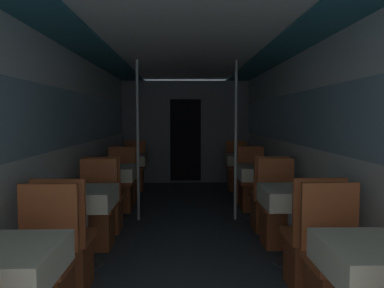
% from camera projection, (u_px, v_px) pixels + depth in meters
% --- Properties ---
extents(wall_left, '(0.05, 9.29, 2.13)m').
position_uv_depth(wall_left, '(71.00, 141.00, 4.31)').
color(wall_left, silver).
rests_on(wall_left, ground_plane).
extents(wall_right, '(0.05, 9.29, 2.13)m').
position_uv_depth(wall_right, '(302.00, 140.00, 4.37)').
color(wall_right, silver).
rests_on(wall_right, ground_plane).
extents(ceiling_panel, '(2.68, 9.29, 0.07)m').
position_uv_depth(ceiling_panel, '(187.00, 48.00, 4.26)').
color(ceiling_panel, white).
rests_on(ceiling_panel, wall_left).
extents(bulkhead_far, '(2.63, 0.09, 2.13)m').
position_uv_depth(bulkhead_far, '(185.00, 132.00, 7.83)').
color(bulkhead_far, slate).
rests_on(bulkhead_far, ground_plane).
extents(dining_table_left_0, '(0.57, 0.57, 0.72)m').
position_uv_depth(dining_table_left_0, '(2.00, 269.00, 1.91)').
color(dining_table_left_0, '#4C4C51').
rests_on(dining_table_left_0, ground_plane).
extents(chair_left_far_0, '(0.40, 0.40, 0.93)m').
position_uv_depth(chair_left_far_0, '(42.00, 284.00, 2.44)').
color(chair_left_far_0, brown).
rests_on(chair_left_far_0, ground_plane).
extents(dining_table_left_1, '(0.57, 0.57, 0.72)m').
position_uv_depth(dining_table_left_1, '(83.00, 201.00, 3.44)').
color(dining_table_left_1, '#4C4C51').
rests_on(dining_table_left_1, ground_plane).
extents(chair_left_near_1, '(0.40, 0.40, 0.93)m').
position_uv_depth(chair_left_near_1, '(66.00, 255.00, 2.95)').
color(chair_left_near_1, brown).
rests_on(chair_left_near_1, ground_plane).
extents(chair_left_far_1, '(0.40, 0.40, 0.93)m').
position_uv_depth(chair_left_far_1, '(96.00, 220.00, 3.97)').
color(chair_left_far_1, brown).
rests_on(chair_left_far_1, ground_plane).
extents(dining_table_left_2, '(0.57, 0.57, 0.72)m').
position_uv_depth(dining_table_left_2, '(114.00, 175.00, 4.97)').
color(dining_table_left_2, '#4C4C51').
rests_on(dining_table_left_2, ground_plane).
extents(chair_left_near_2, '(0.40, 0.40, 0.93)m').
position_uv_depth(chair_left_near_2, '(106.00, 208.00, 4.48)').
color(chair_left_near_2, brown).
rests_on(chair_left_near_2, ground_plane).
extents(chair_left_far_2, '(0.40, 0.40, 0.93)m').
position_uv_depth(chair_left_far_2, '(120.00, 191.00, 5.50)').
color(chair_left_far_2, brown).
rests_on(chair_left_far_2, ground_plane).
extents(support_pole_left_2, '(0.04, 0.04, 2.13)m').
position_uv_depth(support_pole_left_2, '(138.00, 141.00, 4.94)').
color(support_pole_left_2, silver).
rests_on(support_pole_left_2, ground_plane).
extents(dining_table_left_3, '(0.57, 0.57, 0.72)m').
position_uv_depth(dining_table_left_3, '(130.00, 162.00, 6.50)').
color(dining_table_left_3, '#4C4C51').
rests_on(dining_table_left_3, ground_plane).
extents(chair_left_near_3, '(0.40, 0.40, 0.93)m').
position_uv_depth(chair_left_near_3, '(126.00, 185.00, 6.01)').
color(chair_left_near_3, brown).
rests_on(chair_left_near_3, ground_plane).
extents(chair_left_far_3, '(0.40, 0.40, 0.93)m').
position_uv_depth(chair_left_far_3, '(134.00, 175.00, 7.03)').
color(chair_left_far_3, brown).
rests_on(chair_left_far_3, ground_plane).
extents(dining_table_right_0, '(0.57, 0.57, 0.72)m').
position_uv_depth(dining_table_right_0, '(379.00, 266.00, 1.95)').
color(dining_table_right_0, '#4C4C51').
rests_on(dining_table_right_0, ground_plane).
extents(chair_right_far_0, '(0.40, 0.40, 0.93)m').
position_uv_depth(chair_right_far_0, '(337.00, 281.00, 2.49)').
color(chair_right_far_0, brown).
rests_on(chair_right_far_0, ground_plane).
extents(dining_table_right_1, '(0.57, 0.57, 0.72)m').
position_uv_depth(dining_table_right_1, '(293.00, 200.00, 3.48)').
color(dining_table_right_1, '#4C4C51').
rests_on(dining_table_right_1, ground_plane).
extents(chair_right_near_1, '(0.40, 0.40, 0.93)m').
position_uv_depth(chair_right_near_1, '(311.00, 253.00, 3.00)').
color(chair_right_near_1, brown).
rests_on(chair_right_near_1, ground_plane).
extents(chair_right_far_1, '(0.40, 0.40, 0.93)m').
position_uv_depth(chair_right_far_1, '(279.00, 219.00, 4.02)').
color(chair_right_far_1, brown).
rests_on(chair_right_far_1, ground_plane).
extents(dining_table_right_2, '(0.57, 0.57, 0.72)m').
position_uv_depth(dining_table_right_2, '(260.00, 175.00, 5.01)').
color(dining_table_right_2, '#4C4C51').
rests_on(dining_table_right_2, ground_plane).
extents(chair_right_near_2, '(0.40, 0.40, 0.93)m').
position_uv_depth(chair_right_near_2, '(268.00, 207.00, 4.53)').
color(chair_right_near_2, brown).
rests_on(chair_right_near_2, ground_plane).
extents(chair_right_far_2, '(0.40, 0.40, 0.93)m').
position_uv_depth(chair_right_far_2, '(252.00, 191.00, 5.55)').
color(chair_right_far_2, brown).
rests_on(chair_right_far_2, ground_plane).
extents(support_pole_right_2, '(0.04, 0.04, 2.13)m').
position_uv_depth(support_pole_right_2, '(236.00, 141.00, 4.97)').
color(support_pole_right_2, silver).
rests_on(support_pole_right_2, ground_plane).
extents(dining_table_right_3, '(0.57, 0.57, 0.72)m').
position_uv_depth(dining_table_right_3, '(242.00, 161.00, 6.54)').
color(dining_table_right_3, '#4C4C51').
rests_on(dining_table_right_3, ground_plane).
extents(chair_right_near_3, '(0.40, 0.40, 0.93)m').
position_uv_depth(chair_right_near_3, '(246.00, 184.00, 6.06)').
color(chair_right_near_3, brown).
rests_on(chair_right_near_3, ground_plane).
extents(chair_right_far_3, '(0.40, 0.40, 0.93)m').
position_uv_depth(chair_right_far_3, '(237.00, 175.00, 7.08)').
color(chair_right_far_3, brown).
rests_on(chair_right_far_3, ground_plane).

